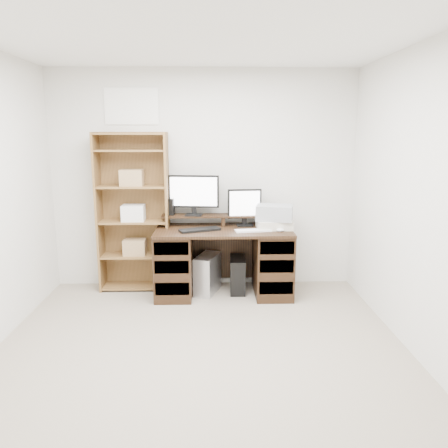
{
  "coord_description": "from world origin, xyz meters",
  "views": [
    {
      "loc": [
        0.11,
        -3.06,
        1.8
      ],
      "look_at": [
        0.22,
        1.43,
        0.85
      ],
      "focal_mm": 35.0,
      "sensor_mm": 36.0,
      "label": 1
    }
  ],
  "objects_px": {
    "monitor_small": "(245,206)",
    "desk": "(224,260)",
    "tower_black": "(238,274)",
    "printer": "(274,224)",
    "monitor_wide": "(194,193)",
    "bookshelf": "(134,211)",
    "tower_silver": "(208,274)"
  },
  "relations": [
    {
      "from": "tower_silver",
      "to": "printer",
      "type": "bearing_deg",
      "value": 15.56
    },
    {
      "from": "tower_black",
      "to": "bookshelf",
      "type": "relative_size",
      "value": 0.22
    },
    {
      "from": "printer",
      "to": "tower_silver",
      "type": "distance_m",
      "value": 0.94
    },
    {
      "from": "tower_silver",
      "to": "desk",
      "type": "bearing_deg",
      "value": 6.64
    },
    {
      "from": "monitor_small",
      "to": "bookshelf",
      "type": "xyz_separation_m",
      "value": [
        -1.26,
        0.05,
        -0.06
      ]
    },
    {
      "from": "desk",
      "to": "tower_silver",
      "type": "xyz_separation_m",
      "value": [
        -0.18,
        0.04,
        -0.17
      ]
    },
    {
      "from": "monitor_small",
      "to": "monitor_wide",
      "type": "bearing_deg",
      "value": 172.03
    },
    {
      "from": "monitor_small",
      "to": "tower_black",
      "type": "distance_m",
      "value": 0.79
    },
    {
      "from": "printer",
      "to": "tower_silver",
      "type": "height_order",
      "value": "printer"
    },
    {
      "from": "desk",
      "to": "tower_silver",
      "type": "height_order",
      "value": "desk"
    },
    {
      "from": "monitor_wide",
      "to": "printer",
      "type": "height_order",
      "value": "monitor_wide"
    },
    {
      "from": "tower_black",
      "to": "bookshelf",
      "type": "distance_m",
      "value": 1.39
    },
    {
      "from": "desk",
      "to": "bookshelf",
      "type": "relative_size",
      "value": 0.83
    },
    {
      "from": "tower_silver",
      "to": "bookshelf",
      "type": "height_order",
      "value": "bookshelf"
    },
    {
      "from": "monitor_small",
      "to": "printer",
      "type": "relative_size",
      "value": 1.09
    },
    {
      "from": "monitor_wide",
      "to": "bookshelf",
      "type": "distance_m",
      "value": 0.72
    },
    {
      "from": "tower_silver",
      "to": "bookshelf",
      "type": "distance_m",
      "value": 1.1
    },
    {
      "from": "monitor_wide",
      "to": "printer",
      "type": "xyz_separation_m",
      "value": [
        0.89,
        -0.19,
        -0.33
      ]
    },
    {
      "from": "tower_black",
      "to": "desk",
      "type": "bearing_deg",
      "value": -156.29
    },
    {
      "from": "desk",
      "to": "printer",
      "type": "relative_size",
      "value": 3.92
    },
    {
      "from": "printer",
      "to": "tower_black",
      "type": "height_order",
      "value": "printer"
    },
    {
      "from": "monitor_wide",
      "to": "bookshelf",
      "type": "height_order",
      "value": "bookshelf"
    },
    {
      "from": "monitor_small",
      "to": "printer",
      "type": "distance_m",
      "value": 0.4
    },
    {
      "from": "desk",
      "to": "printer",
      "type": "distance_m",
      "value": 0.7
    },
    {
      "from": "desk",
      "to": "monitor_small",
      "type": "xyz_separation_m",
      "value": [
        0.24,
        0.17,
        0.59
      ]
    },
    {
      "from": "printer",
      "to": "tower_black",
      "type": "relative_size",
      "value": 0.96
    },
    {
      "from": "monitor_wide",
      "to": "desk",
      "type": "bearing_deg",
      "value": -23.99
    },
    {
      "from": "monitor_small",
      "to": "tower_silver",
      "type": "distance_m",
      "value": 0.88
    },
    {
      "from": "monitor_wide",
      "to": "printer",
      "type": "relative_size",
      "value": 1.5
    },
    {
      "from": "monitor_small",
      "to": "desk",
      "type": "bearing_deg",
      "value": -151.0
    },
    {
      "from": "tower_black",
      "to": "monitor_small",
      "type": "bearing_deg",
      "value": 53.4
    },
    {
      "from": "tower_black",
      "to": "monitor_wide",
      "type": "bearing_deg",
      "value": 167.48
    }
  ]
}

